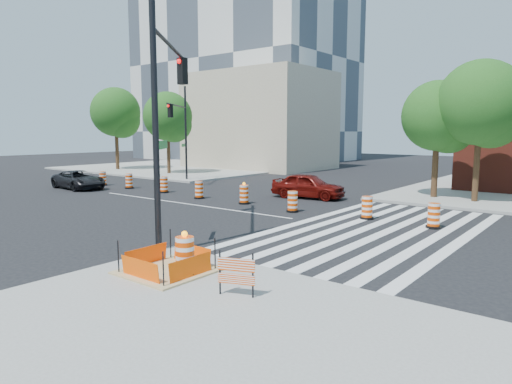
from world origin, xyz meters
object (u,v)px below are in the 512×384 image
(dark_suv, at_px, (79,180))
(signal_pole_nw, at_px, (181,124))
(red_coupe, at_px, (308,186))
(signal_pole_se, at_px, (166,88))

(dark_suv, height_order, signal_pole_nw, signal_pole_nw)
(red_coupe, relative_size, signal_pole_nw, 0.60)
(red_coupe, relative_size, signal_pole_se, 0.49)
(red_coupe, xyz_separation_m, signal_pole_nw, (-11.69, 0.81, 3.71))
(signal_pole_nw, bearing_deg, dark_suv, -57.99)
(dark_suv, relative_size, signal_pole_nw, 0.62)
(signal_pole_nw, bearing_deg, red_coupe, 51.74)
(dark_suv, bearing_deg, red_coupe, -64.20)
(signal_pole_se, xyz_separation_m, signal_pole_nw, (-13.39, 12.93, -0.94))
(red_coupe, bearing_deg, dark_suv, 103.71)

